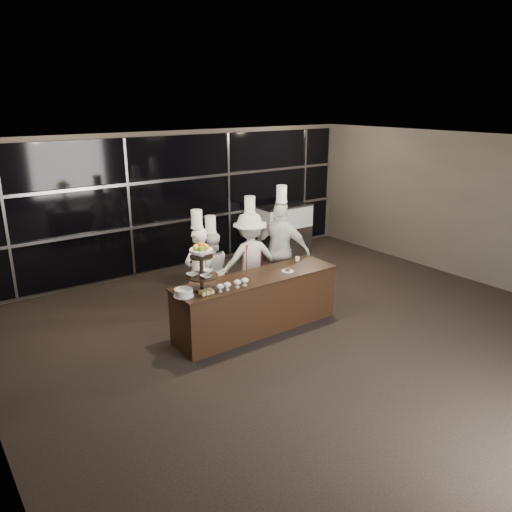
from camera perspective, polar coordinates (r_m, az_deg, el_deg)
room at (r=7.10m, az=10.34°, el=-0.25°), size 10.00×10.00×10.00m
window_wall at (r=10.98m, az=-8.52°, el=6.18°), size 8.60×0.10×2.80m
buffet_counter at (r=8.13m, az=0.10°, el=-5.37°), size 2.84×0.74×0.92m
display_stand at (r=7.32m, az=-6.25°, el=-0.83°), size 0.48×0.48×0.74m
compotes at (r=7.45m, az=-2.70°, el=-3.17°), size 0.55×0.11×0.12m
layer_cake at (r=7.26m, az=-8.26°, el=-4.16°), size 0.30×0.30×0.11m
pastry_squares at (r=7.31m, az=-5.68°, el=-4.11°), size 0.20×0.13×0.05m
small_plate at (r=8.21m, az=3.64°, el=-1.68°), size 0.20×0.20×0.05m
chef_cup at (r=8.76m, az=4.74°, el=-0.30°), size 0.08×0.08×0.07m
display_case at (r=11.91m, az=3.28°, el=3.22°), size 1.31×0.57×1.24m
chef_a at (r=8.61m, az=-6.58°, el=-1.63°), size 0.65×0.50×1.88m
chef_b at (r=8.99m, az=-5.09°, el=-1.47°), size 0.80×0.70×1.69m
chef_c at (r=9.05m, az=-0.69°, el=-0.28°), size 1.22×0.88×2.01m
chef_d at (r=9.23m, az=2.84°, el=0.60°), size 1.02×1.14×2.16m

